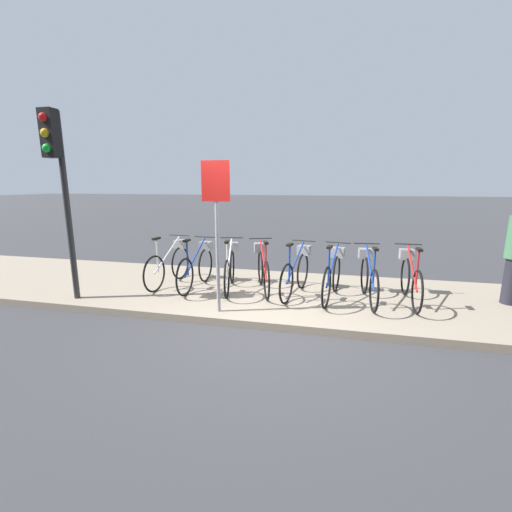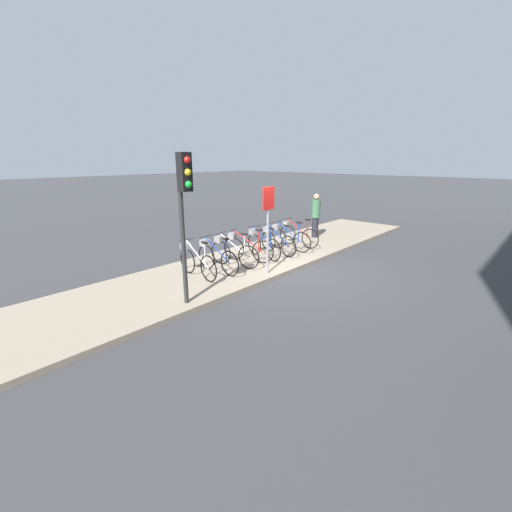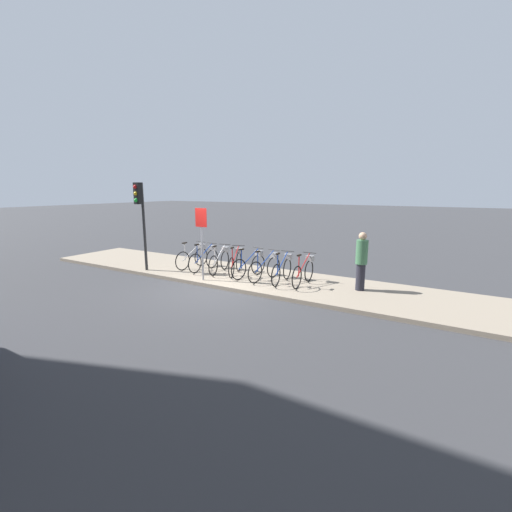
% 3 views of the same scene
% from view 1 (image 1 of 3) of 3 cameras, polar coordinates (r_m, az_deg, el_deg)
% --- Properties ---
extents(ground_plane, '(120.00, 120.00, 0.00)m').
position_cam_1_polar(ground_plane, '(5.22, 1.15, -12.25)').
color(ground_plane, '#38383A').
extents(sidewalk, '(17.03, 3.06, 0.12)m').
position_cam_1_polar(sidewalk, '(6.61, 3.90, -6.44)').
color(sidewalk, gray).
rests_on(sidewalk, ground_plane).
extents(parked_bicycle_0, '(0.46, 1.67, 1.03)m').
position_cam_1_polar(parked_bicycle_0, '(7.19, -14.07, -1.04)').
color(parked_bicycle_0, black).
rests_on(parked_bicycle_0, sidewalk).
extents(parked_bicycle_1, '(0.46, 1.68, 1.03)m').
position_cam_1_polar(parked_bicycle_1, '(6.85, -9.70, -1.48)').
color(parked_bicycle_1, black).
rests_on(parked_bicycle_1, sidewalk).
extents(parked_bicycle_2, '(0.51, 1.65, 1.03)m').
position_cam_1_polar(parked_bicycle_2, '(6.66, -4.35, -1.74)').
color(parked_bicycle_2, black).
rests_on(parked_bicycle_2, sidewalk).
extents(parked_bicycle_3, '(0.66, 1.60, 1.03)m').
position_cam_1_polar(parked_bicycle_3, '(6.55, 1.14, -1.93)').
color(parked_bicycle_3, black).
rests_on(parked_bicycle_3, sidewalk).
extents(parked_bicycle_4, '(0.50, 1.65, 1.03)m').
position_cam_1_polar(parked_bicycle_4, '(6.37, 6.82, -2.43)').
color(parked_bicycle_4, black).
rests_on(parked_bicycle_4, sidewalk).
extents(parked_bicycle_5, '(0.46, 1.66, 1.03)m').
position_cam_1_polar(parked_bicycle_5, '(6.26, 12.70, -2.88)').
color(parked_bicycle_5, black).
rests_on(parked_bicycle_5, sidewalk).
extents(parked_bicycle_6, '(0.46, 1.67, 1.03)m').
position_cam_1_polar(parked_bicycle_6, '(6.29, 18.22, -3.12)').
color(parked_bicycle_6, black).
rests_on(parked_bicycle_6, sidewalk).
extents(parked_bicycle_7, '(0.46, 1.68, 1.03)m').
position_cam_1_polar(parked_bicycle_7, '(6.49, 24.30, -3.14)').
color(parked_bicycle_7, black).
rests_on(parked_bicycle_7, sidewalk).
extents(traffic_light, '(0.24, 0.40, 3.18)m').
position_cam_1_polar(traffic_light, '(6.64, -30.21, 12.75)').
color(traffic_light, '#2D2D2D').
rests_on(traffic_light, sidewalk).
extents(sign_post, '(0.44, 0.07, 2.36)m').
position_cam_1_polar(sign_post, '(5.27, -6.61, 7.34)').
color(sign_post, '#99999E').
rests_on(sign_post, sidewalk).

